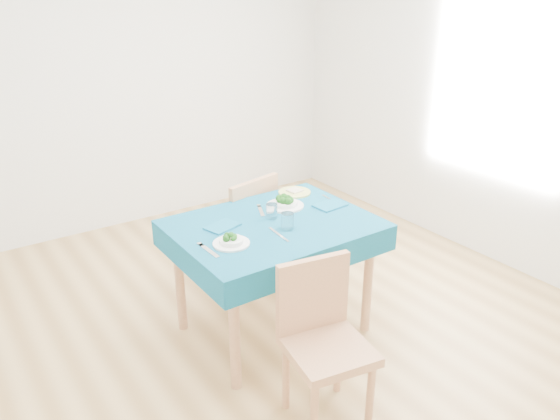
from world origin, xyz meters
TOP-DOWN VIEW (x-y plane):
  - room_shell at (0.00, 0.00)m, footprint 4.02×4.52m
  - table at (-0.02, 0.04)m, footprint 1.18×0.90m
  - chair_near at (-0.24, -0.77)m, footprint 0.46×0.49m
  - chair_far at (0.11, 0.72)m, footprint 0.53×0.56m
  - bowl_near at (-0.38, -0.07)m, footprint 0.21×0.21m
  - bowl_far at (0.18, 0.21)m, footprint 0.25×0.25m
  - fork_near at (-0.52, -0.07)m, footprint 0.03×0.20m
  - knife_near at (-0.09, -0.12)m, footprint 0.03×0.22m
  - fork_far at (0.01, 0.23)m, footprint 0.09×0.17m
  - knife_far at (0.50, 0.13)m, footprint 0.03×0.20m
  - napkin_near at (-0.31, 0.16)m, footprint 0.22×0.18m
  - napkin_far at (0.43, 0.05)m, footprint 0.21×0.16m
  - tumbler_center at (0.01, 0.11)m, footprint 0.07×0.07m
  - tumbler_side at (-0.00, -0.08)m, footprint 0.08×0.08m
  - side_plate at (0.38, 0.37)m, footprint 0.22×0.22m
  - bread_slice at (0.38, 0.37)m, footprint 0.10×0.10m

SIDE VIEW (x-z plane):
  - table at x=-0.02m, z-range 0.00..0.76m
  - chair_near at x=-0.24m, z-range 0.00..0.98m
  - chair_far at x=0.11m, z-range 0.00..1.09m
  - knife_far at x=0.50m, z-range 0.76..0.76m
  - fork_far at x=0.01m, z-range 0.76..0.76m
  - knife_near at x=-0.09m, z-range 0.76..0.76m
  - fork_near at x=-0.52m, z-range 0.76..0.76m
  - side_plate at x=0.38m, z-range 0.76..0.77m
  - napkin_near at x=-0.31m, z-range 0.76..0.77m
  - napkin_far at x=0.43m, z-range 0.76..0.77m
  - bread_slice at x=0.38m, z-range 0.77..0.78m
  - bowl_near at x=-0.38m, z-range 0.76..0.82m
  - bowl_far at x=0.18m, z-range 0.76..0.83m
  - tumbler_center at x=0.01m, z-range 0.76..0.85m
  - tumbler_side at x=0.00m, z-range 0.76..0.86m
  - room_shell at x=0.00m, z-range -0.02..2.71m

